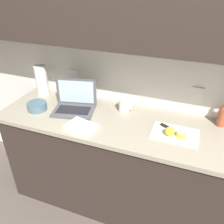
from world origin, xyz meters
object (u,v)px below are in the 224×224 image
laptop (75,103)px  measuring_cup (124,105)px  paper_towel_roll (42,80)px  bottle_oil_tall (223,115)px  bowl_white (37,106)px  lemon_whole_beside (170,131)px  lemon_half_cut (181,135)px  cutting_board (175,134)px  knife (171,129)px

laptop → measuring_cup: size_ratio=3.42×
paper_towel_roll → bottle_oil_tall: bearing=0.9°
measuring_cup → bowl_white: (-0.68, -0.23, -0.02)m
measuring_cup → bottle_oil_tall: bearing=4.2°
lemon_whole_beside → measuring_cup: (-0.41, 0.22, 0.01)m
lemon_half_cut → cutting_board: bearing=155.2°
knife → bowl_white: 1.10m
lemon_half_cut → measuring_cup: bearing=157.0°
knife → lemon_whole_beside: lemon_whole_beside is taller
laptop → knife: bearing=-15.5°
laptop → lemon_half_cut: (0.88, -0.09, -0.03)m
knife → bowl_white: (-1.09, -0.08, 0.02)m
lemon_whole_beside → bottle_oil_tall: 0.43m
measuring_cup → bowl_white: size_ratio=0.68×
cutting_board → paper_towel_roll: (-1.24, 0.22, 0.14)m
laptop → knife: 0.80m
laptop → lemon_whole_beside: (0.80, -0.10, -0.02)m
laptop → measuring_cup: laptop is taller
paper_towel_roll → lemon_whole_beside: bearing=-11.6°
lemon_whole_beside → measuring_cup: size_ratio=0.61×
cutting_board → measuring_cup: bearing=157.2°
knife → lemon_whole_beside: 0.07m
lemon_whole_beside → knife: bearing=87.0°
cutting_board → paper_towel_roll: paper_towel_roll is taller
knife → lemon_whole_beside: size_ratio=3.86×
laptop → lemon_half_cut: laptop is taller
lemon_half_cut → measuring_cup: 0.53m
laptop → bottle_oil_tall: 1.15m
lemon_half_cut → lemon_whole_beside: lemon_whole_beside is taller
cutting_board → measuring_cup: measuring_cup is taller
paper_towel_roll → laptop: bearing=-19.4°
laptop → bowl_white: laptop is taller
laptop → paper_towel_roll: paper_towel_roll is taller
laptop → lemon_half_cut: size_ratio=5.85×
cutting_board → bottle_oil_tall: 0.39m
knife → lemon_half_cut: lemon_half_cut is taller
bowl_white → lemon_half_cut: bearing=1.4°
lemon_half_cut → paper_towel_roll: bearing=169.6°
laptop → bottle_oil_tall: (1.13, 0.17, 0.03)m
knife → bottle_oil_tall: bearing=58.4°
bottle_oil_tall → measuring_cup: (-0.74, -0.05, -0.04)m
cutting_board → bottle_oil_tall: (0.30, 0.24, 0.09)m
lemon_whole_beside → cutting_board: bearing=46.2°
bowl_white → bottle_oil_tall: bearing=11.4°
bowl_white → knife: bearing=4.2°
lemon_whole_beside → paper_towel_roll: 1.24m
lemon_whole_beside → bowl_white: 1.09m
lemon_half_cut → lemon_whole_beside: bearing=-170.0°
lemon_whole_beside → measuring_cup: bearing=151.7°
knife → lemon_whole_beside: bearing=-66.7°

